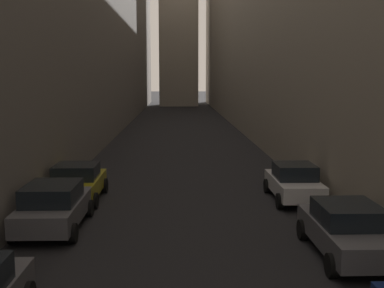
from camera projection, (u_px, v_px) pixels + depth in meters
The scene contains 7 objects.
ground_plane at pixel (181, 133), 44.57m from camera, with size 264.00×264.00×0.00m, color black.
building_block_left at pixel (54, 10), 44.74m from camera, with size 11.76×108.00×22.01m, color slate.
building_block_right at pixel (319, 4), 45.38m from camera, with size 14.40×108.00×23.23m, color gray.
parked_car_left_third at pixel (54, 206), 16.27m from camera, with size 2.01×4.20×1.56m.
parked_car_left_far at pixel (77, 182), 20.08m from camera, with size 2.04×3.93×1.52m.
parked_car_right_third at pixel (347, 230), 13.84m from camera, with size 1.98×4.32×1.51m.
parked_car_right_far at pixel (294, 182), 20.15m from camera, with size 1.91×3.95×1.52m.
Camera 1 is at (-0.34, 3.69, 4.99)m, focal length 46.47 mm.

